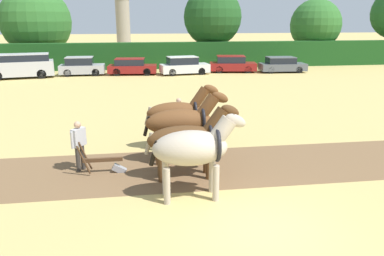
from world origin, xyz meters
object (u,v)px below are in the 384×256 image
(parked_car_center_left, at_px, (132,67))
(tree_far_left, at_px, (36,21))
(farmer_at_plow, at_px, (79,142))
(parked_van, at_px, (20,66))
(parked_car_center, at_px, (184,66))
(tree_left, at_px, (212,17))
(farmer_beside_team, at_px, (179,114))
(tree_center_left, at_px, (315,25))
(plow, at_px, (107,164))
(parked_car_right, at_px, (282,65))
(draft_horse_lead_right, at_px, (188,139))
(draft_horse_trail_left, at_px, (183,122))
(draft_horse_trail_right, at_px, (178,113))
(draft_horse_lead_left, at_px, (194,148))
(parked_car_left, at_px, (82,66))
(parked_car_center_right, at_px, (232,64))

(parked_car_center_left, bearing_deg, tree_far_left, 144.57)
(farmer_at_plow, height_order, parked_van, parked_van)
(farmer_at_plow, distance_m, parked_van, 22.62)
(parked_car_center, bearing_deg, tree_left, 51.85)
(tree_left, xyz_separation_m, farmer_beside_team, (-6.50, -24.90, -4.02))
(tree_center_left, height_order, plow, tree_center_left)
(parked_car_right, bearing_deg, tree_center_left, 50.56)
(tree_far_left, xyz_separation_m, draft_horse_lead_right, (11.46, -31.31, -3.25))
(tree_left, height_order, farmer_beside_team, tree_left)
(tree_left, bearing_deg, draft_horse_lead_right, -102.93)
(tree_far_left, height_order, draft_horse_trail_left, tree_far_left)
(draft_horse_trail_right, height_order, parked_van, draft_horse_trail_right)
(tree_left, xyz_separation_m, parked_car_right, (5.27, -6.75, -4.28))
(parked_car_center, relative_size, parked_car_right, 1.05)
(tree_center_left, bearing_deg, draft_horse_trail_right, -124.52)
(tree_left, relative_size, draft_horse_lead_left, 2.97)
(tree_center_left, bearing_deg, parked_car_center_left, -162.11)
(farmer_at_plow, bearing_deg, tree_left, 105.83)
(parked_car_left, bearing_deg, tree_far_left, 122.83)
(tree_center_left, height_order, parked_car_center_right, tree_center_left)
(draft_horse_trail_left, bearing_deg, parked_car_right, 60.98)
(parked_van, relative_size, parked_car_right, 1.32)
(draft_horse_lead_left, bearing_deg, draft_horse_trail_right, 89.69)
(draft_horse_trail_left, height_order, parked_car_center, draft_horse_trail_left)
(plow, distance_m, parked_car_center_left, 22.34)
(parked_car_center_left, bearing_deg, farmer_beside_team, -78.64)
(draft_horse_lead_left, distance_m, draft_horse_trail_right, 4.23)
(tree_center_left, xyz_separation_m, parked_car_left, (-24.64, -6.26, -3.38))
(tree_left, distance_m, parked_car_right, 9.58)
(parked_car_center_right, bearing_deg, tree_center_left, 38.56)
(draft_horse_lead_right, relative_size, parked_car_right, 0.70)
(tree_left, xyz_separation_m, farmer_at_plow, (-10.15, -28.19, -4.00))
(parked_car_left, distance_m, parked_car_center_left, 4.38)
(tree_far_left, distance_m, tree_center_left, 29.96)
(draft_horse_lead_right, xyz_separation_m, parked_car_center_left, (-1.82, 23.06, -0.57))
(draft_horse_trail_right, xyz_separation_m, parked_car_center_right, (7.40, 20.44, -0.66))
(parked_car_left, bearing_deg, tree_center_left, 13.60)
(tree_left, relative_size, draft_horse_trail_left, 2.67)
(tree_center_left, distance_m, plow, 35.91)
(parked_van, bearing_deg, tree_left, 10.19)
(parked_van, xyz_separation_m, parked_car_center_left, (9.24, 0.67, -0.34))
(draft_horse_lead_right, height_order, parked_car_center_right, draft_horse_lead_right)
(parked_car_center, bearing_deg, draft_horse_lead_left, -104.84)
(tree_far_left, height_order, draft_horse_lead_right, tree_far_left)
(parked_car_right, bearing_deg, tree_far_left, 162.48)
(tree_center_left, height_order, farmer_at_plow, tree_center_left)
(draft_horse_lead_right, distance_m, plow, 2.82)
(tree_far_left, distance_m, parked_car_center, 17.18)
(tree_center_left, relative_size, parked_car_left, 1.81)
(draft_horse_lead_right, height_order, draft_horse_trail_right, draft_horse_trail_right)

